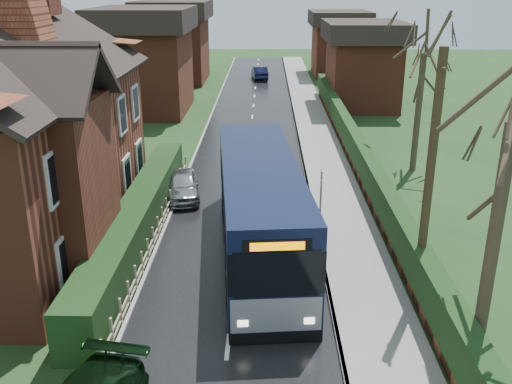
{
  "coord_description": "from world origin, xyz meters",
  "views": [
    {
      "loc": [
        1.01,
        -15.11,
        9.43
      ],
      "look_at": [
        0.64,
        5.38,
        1.8
      ],
      "focal_mm": 40.0,
      "sensor_mm": 36.0,
      "label": 1
    }
  ],
  "objects_px": {
    "car_silver": "(183,185)",
    "bus_stop_sign": "(321,190)",
    "telegraph_pole": "(429,181)",
    "bus": "(260,209)"
  },
  "relations": [
    {
      "from": "car_silver",
      "to": "bus_stop_sign",
      "type": "xyz_separation_m",
      "value": [
        6.0,
        -3.41,
        1.06
      ]
    },
    {
      "from": "bus_stop_sign",
      "to": "bus",
      "type": "bearing_deg",
      "value": -136.8
    },
    {
      "from": "bus",
      "to": "car_silver",
      "type": "xyz_separation_m",
      "value": [
        -3.6,
        5.6,
        -1.1
      ]
    },
    {
      "from": "bus",
      "to": "bus_stop_sign",
      "type": "relative_size",
      "value": 4.56
    },
    {
      "from": "telegraph_pole",
      "to": "bus_stop_sign",
      "type": "bearing_deg",
      "value": 125.54
    },
    {
      "from": "bus_stop_sign",
      "to": "telegraph_pole",
      "type": "relative_size",
      "value": 0.33
    },
    {
      "from": "car_silver",
      "to": "bus_stop_sign",
      "type": "height_order",
      "value": "bus_stop_sign"
    },
    {
      "from": "telegraph_pole",
      "to": "car_silver",
      "type": "bearing_deg",
      "value": 144.05
    },
    {
      "from": "bus",
      "to": "telegraph_pole",
      "type": "xyz_separation_m",
      "value": [
        5.0,
        -3.1,
        2.21
      ]
    },
    {
      "from": "car_silver",
      "to": "bus_stop_sign",
      "type": "relative_size",
      "value": 1.43
    }
  ]
}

